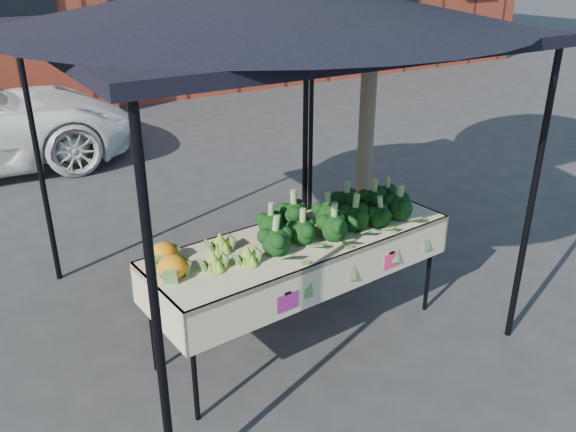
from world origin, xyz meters
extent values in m
plane|color=#28282B|center=(0.00, 0.00, 0.00)|extent=(90.00, 90.00, 0.00)
cube|color=beige|center=(-0.04, -0.05, 0.45)|extent=(2.45, 0.98, 0.90)
cube|color=#F22D8C|center=(-0.47, -0.45, 0.70)|extent=(0.17, 0.01, 0.12)
cube|color=#E82C66|center=(0.52, -0.45, 0.70)|extent=(0.17, 0.01, 0.12)
ellipsoid|color=black|center=(0.29, -0.02, 1.03)|extent=(1.47, 0.57, 0.26)
ellipsoid|color=#9EB738|center=(-0.70, -0.06, 1.00)|extent=(0.43, 0.47, 0.20)
ellipsoid|color=orange|center=(-1.07, 0.02, 0.99)|extent=(0.23, 0.43, 0.18)
camera|label=1|loc=(-2.23, -3.35, 2.83)|focal=36.65mm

